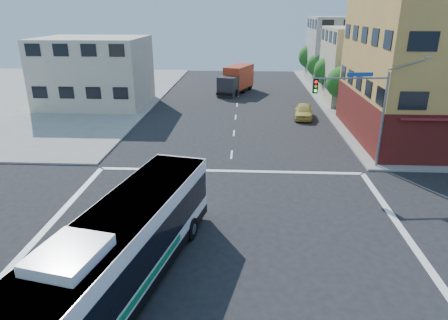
{
  "coord_description": "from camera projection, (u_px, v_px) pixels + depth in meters",
  "views": [
    {
      "loc": [
        1.04,
        -17.31,
        10.98
      ],
      "look_at": [
        -0.2,
        5.4,
        2.39
      ],
      "focal_mm": 32.0,
      "sensor_mm": 36.0,
      "label": 1
    }
  ],
  "objects": [
    {
      "name": "street_tree_c",
      "position": [
        319.0,
        64.0,
        59.3
      ],
      "size": [
        3.4,
        3.4,
        5.29
      ],
      "color": "#3A2315",
      "rests_on": "ground"
    },
    {
      "name": "building_east_far",
      "position": [
        349.0,
        50.0,
        62.29
      ],
      "size": [
        12.06,
        10.06,
        10.0
      ],
      "color": "#A9A9A3",
      "rests_on": "ground"
    },
    {
      "name": "building_west",
      "position": [
        95.0,
        72.0,
        47.56
      ],
      "size": [
        12.06,
        10.06,
        8.0
      ],
      "color": "beige",
      "rests_on": "ground"
    },
    {
      "name": "box_truck",
      "position": [
        236.0,
        80.0,
        55.6
      ],
      "size": [
        5.05,
        8.42,
        3.65
      ],
      "rotation": [
        0.0,
        0.0,
        -0.36
      ],
      "color": "#27272C",
      "rests_on": "ground"
    },
    {
      "name": "street_tree_b",
      "position": [
        330.0,
        69.0,
        51.73
      ],
      "size": [
        3.8,
        3.8,
        5.79
      ],
      "color": "#3A2315",
      "rests_on": "ground"
    },
    {
      "name": "ground",
      "position": [
        222.0,
        242.0,
        20.1
      ],
      "size": [
        120.0,
        120.0,
        0.0
      ],
      "primitive_type": "plane",
      "color": "black",
      "rests_on": "ground"
    },
    {
      "name": "signal_mast_ne",
      "position": [
        361.0,
        102.0,
        27.8
      ],
      "size": [
        7.91,
        1.13,
        8.07
      ],
      "color": "slate",
      "rests_on": "ground"
    },
    {
      "name": "building_east_near",
      "position": [
        375.0,
        65.0,
        49.39
      ],
      "size": [
        12.06,
        10.06,
        9.0
      ],
      "color": "tan",
      "rests_on": "ground"
    },
    {
      "name": "street_tree_a",
      "position": [
        344.0,
        81.0,
        44.31
      ],
      "size": [
        3.6,
        3.6,
        5.53
      ],
      "color": "#3A2315",
      "rests_on": "ground"
    },
    {
      "name": "street_tree_d",
      "position": [
        311.0,
        55.0,
        66.63
      ],
      "size": [
        4.0,
        4.0,
        6.03
      ],
      "color": "#3A2315",
      "rests_on": "ground"
    },
    {
      "name": "parked_car",
      "position": [
        304.0,
        111.0,
        42.77
      ],
      "size": [
        2.41,
        4.76,
        1.56
      ],
      "primitive_type": "imported",
      "rotation": [
        0.0,
        0.0,
        -0.13
      ],
      "color": "#DDC65A",
      "rests_on": "ground"
    },
    {
      "name": "transit_bus",
      "position": [
        124.0,
        247.0,
        16.22
      ],
      "size": [
        5.55,
        13.56,
        3.93
      ],
      "rotation": [
        0.0,
        0.0,
        -0.21
      ],
      "color": "black",
      "rests_on": "ground"
    }
  ]
}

